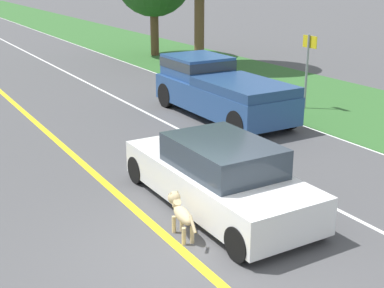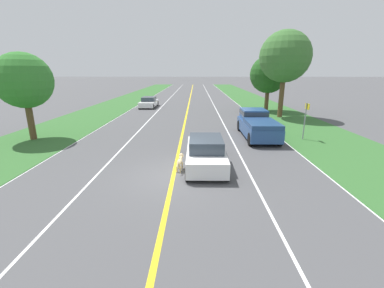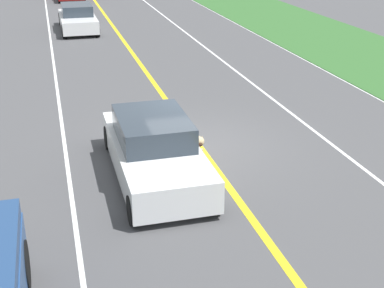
% 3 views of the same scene
% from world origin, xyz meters
% --- Properties ---
extents(ground_plane, '(400.00, 400.00, 0.00)m').
position_xyz_m(ground_plane, '(0.00, 0.00, 0.00)').
color(ground_plane, '#4C4C4F').
extents(centre_divider_line, '(0.18, 160.00, 0.01)m').
position_xyz_m(centre_divider_line, '(0.00, 0.00, 0.00)').
color(centre_divider_line, yellow).
rests_on(centre_divider_line, ground).
extents(lane_dash_same_dir, '(0.10, 160.00, 0.01)m').
position_xyz_m(lane_dash_same_dir, '(3.50, 0.00, 0.00)').
color(lane_dash_same_dir, white).
rests_on(lane_dash_same_dir, ground).
extents(ego_car, '(1.89, 4.73, 1.45)m').
position_xyz_m(ego_car, '(1.51, 1.45, 0.67)').
color(ego_car, white).
rests_on(ego_car, ground).
extents(dog, '(0.35, 1.23, 0.75)m').
position_xyz_m(dog, '(0.26, 0.80, 0.46)').
color(dog, '#D1B784').
rests_on(dog, ground).
extents(pickup_truck, '(2.07, 5.43, 1.79)m').
position_xyz_m(pickup_truck, '(5.38, 7.34, 0.92)').
color(pickup_truck, '#284C84').
rests_on(pickup_truck, ground).
extents(street_sign, '(0.11, 0.64, 2.53)m').
position_xyz_m(street_sign, '(8.43, 6.55, 1.59)').
color(street_sign, gray).
rests_on(street_sign, ground).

